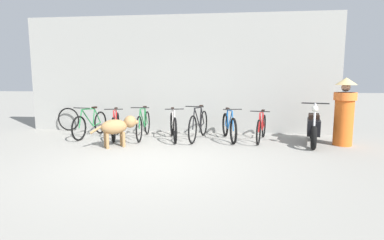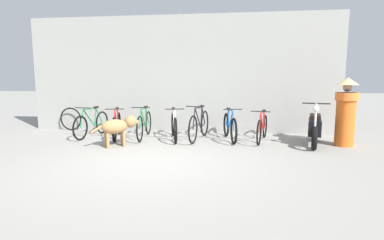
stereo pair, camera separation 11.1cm
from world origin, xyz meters
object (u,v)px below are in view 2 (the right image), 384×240
(motorcycle, at_px, (315,128))
(bicycle_2, at_px, (144,125))
(spare_tire_left, at_px, (71,119))
(bicycle_4, at_px, (199,125))
(person_in_robes, at_px, (346,111))
(bicycle_1, at_px, (117,125))
(bicycle_6, at_px, (262,128))
(bicycle_0, at_px, (92,124))
(bicycle_3, at_px, (174,126))
(bicycle_5, at_px, (230,127))
(stray_dog, at_px, (119,126))

(motorcycle, bearing_deg, bicycle_2, -79.37)
(bicycle_2, height_order, spare_tire_left, bicycle_2)
(bicycle_2, relative_size, bicycle_4, 0.97)
(bicycle_2, xyz_separation_m, person_in_robes, (4.89, -0.30, 0.47))
(bicycle_1, height_order, bicycle_6, bicycle_1)
(bicycle_1, xyz_separation_m, bicycle_6, (3.77, 0.07, -0.00))
(bicycle_0, distance_m, bicycle_4, 2.93)
(bicycle_1, bearing_deg, bicycle_0, -112.49)
(bicycle_3, bearing_deg, motorcycle, 72.54)
(bicycle_3, distance_m, motorcycle, 3.42)
(bicycle_5, relative_size, spare_tire_left, 2.31)
(bicycle_0, bearing_deg, person_in_robes, 93.40)
(stray_dog, distance_m, person_in_robes, 5.25)
(bicycle_0, height_order, bicycle_5, bicycle_5)
(bicycle_1, height_order, spare_tire_left, bicycle_1)
(bicycle_2, distance_m, bicycle_5, 2.24)
(bicycle_4, relative_size, bicycle_6, 1.10)
(motorcycle, bearing_deg, person_in_robes, 100.24)
(bicycle_0, relative_size, spare_tire_left, 2.41)
(bicycle_3, distance_m, bicycle_5, 1.43)
(bicycle_0, height_order, spare_tire_left, bicycle_0)
(stray_dog, bearing_deg, spare_tire_left, 104.24)
(bicycle_1, xyz_separation_m, spare_tire_left, (-1.83, 0.94, 0.01))
(bicycle_0, height_order, bicycle_4, bicycle_4)
(motorcycle, bearing_deg, bicycle_4, -80.83)
(stray_dog, bearing_deg, motorcycle, -25.53)
(person_in_robes, bearing_deg, bicycle_5, 5.53)
(bicycle_1, distance_m, motorcycle, 4.96)
(bicycle_6, bearing_deg, stray_dog, -59.04)
(stray_dog, bearing_deg, bicycle_4, -4.91)
(bicycle_3, xyz_separation_m, spare_tire_left, (-3.37, 0.95, 0.01))
(bicycle_3, relative_size, motorcycle, 0.93)
(bicycle_3, distance_m, person_in_robes, 4.11)
(bicycle_0, height_order, bicycle_1, bicycle_0)
(bicycle_0, distance_m, bicycle_1, 0.74)
(bicycle_4, distance_m, bicycle_6, 1.58)
(bicycle_2, height_order, bicycle_5, bicycle_2)
(bicycle_5, distance_m, spare_tire_left, 4.87)
(bicycle_6, distance_m, stray_dog, 3.50)
(person_in_robes, bearing_deg, motorcycle, 8.32)
(bicycle_5, bearing_deg, bicycle_6, 77.21)
(motorcycle, height_order, person_in_robes, person_in_robes)
(bicycle_1, xyz_separation_m, motorcycle, (4.96, -0.17, 0.06))
(bicycle_6, xyz_separation_m, motorcycle, (1.19, -0.25, 0.06))
(bicycle_1, height_order, motorcycle, motorcycle)
(bicycle_1, distance_m, bicycle_5, 2.97)
(bicycle_5, relative_size, bicycle_6, 1.00)
(bicycle_0, bearing_deg, stray_dog, 54.00)
(bicycle_0, relative_size, motorcycle, 0.95)
(bicycle_4, bearing_deg, bicycle_6, 99.96)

